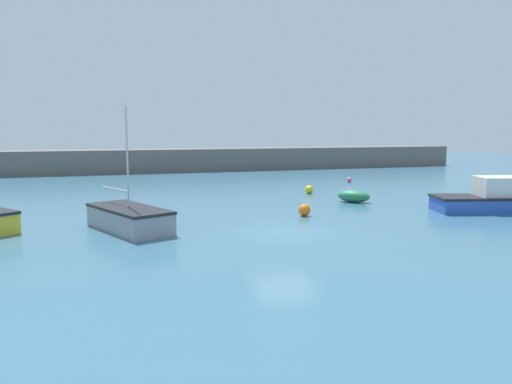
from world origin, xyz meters
name	(u,v)px	position (x,y,z in m)	size (l,w,h in m)	color
ground_plane	(285,234)	(0.00, 0.00, -0.10)	(120.00, 120.00, 0.20)	#38667F
harbor_breakwater	(172,160)	(0.00, 31.61, 1.12)	(63.46, 3.68, 2.25)	#66605B
sailboat_short_mast	(129,218)	(-6.13, 2.35, 0.51)	(3.51, 4.99, 5.20)	gray
cabin_cruiser_white	(492,199)	(12.16, 1.60, 0.65)	(6.11, 3.70, 1.81)	#2D56B7
fishing_dinghy_green	(354,196)	(6.92, 6.75, 0.36)	(2.04, 2.14, 0.72)	#287A4C
mooring_buoy_pink	(349,180)	(11.97, 16.65, 0.21)	(0.41, 0.41, 0.41)	#EA668C
mooring_buoy_yellow	(309,190)	(6.01, 11.09, 0.28)	(0.55, 0.55, 0.55)	yellow
mooring_buoy_orange	(304,210)	(2.32, 3.33, 0.30)	(0.59, 0.59, 0.59)	orange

